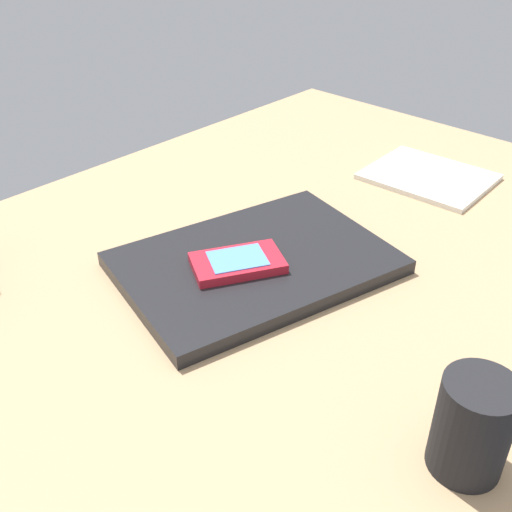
# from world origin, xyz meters

# --- Properties ---
(desk_surface) EXTENTS (1.20, 0.80, 0.03)m
(desk_surface) POSITION_xyz_m (0.00, 0.00, 0.01)
(desk_surface) COLOR tan
(desk_surface) RESTS_ON ground
(laptop_closed) EXTENTS (0.37, 0.30, 0.02)m
(laptop_closed) POSITION_xyz_m (0.01, 0.00, 0.04)
(laptop_closed) COLOR black
(laptop_closed) RESTS_ON desk_surface
(cell_phone_on_laptop) EXTENTS (0.12, 0.11, 0.01)m
(cell_phone_on_laptop) POSITION_xyz_m (0.04, 0.00, 0.05)
(cell_phone_on_laptop) COLOR red
(cell_phone_on_laptop) RESTS_ON laptop_closed
(notepad) EXTENTS (0.16, 0.19, 0.01)m
(notepad) POSITION_xyz_m (-0.36, 0.03, 0.03)
(notepad) COLOR white
(notepad) RESTS_ON desk_surface
(pen_cup) EXTENTS (0.06, 0.06, 0.09)m
(pen_cup) POSITION_xyz_m (0.10, 0.32, 0.08)
(pen_cup) COLOR black
(pen_cup) RESTS_ON desk_surface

